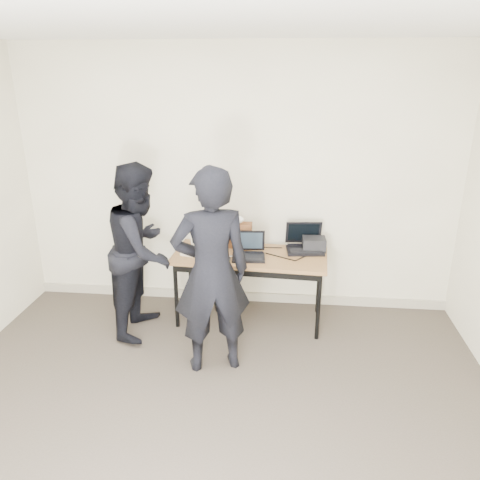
# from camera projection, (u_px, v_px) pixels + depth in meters

# --- Properties ---
(room) EXTENTS (4.60, 4.60, 2.80)m
(room) POSITION_uv_depth(u_px,v_px,m) (195.00, 270.00, 2.69)
(room) COLOR #403831
(room) RESTS_ON ground
(desk) EXTENTS (1.54, 0.74, 0.72)m
(desk) POSITION_uv_depth(u_px,v_px,m) (250.00, 260.00, 4.61)
(desk) COLOR brown
(desk) RESTS_ON ground
(laptop_beige) EXTENTS (0.33, 0.32, 0.22)m
(laptop_beige) POSITION_uv_depth(u_px,v_px,m) (199.00, 248.00, 4.63)
(laptop_beige) COLOR beige
(laptop_beige) RESTS_ON desk
(laptop_center) EXTENTS (0.34, 0.32, 0.24)m
(laptop_center) POSITION_uv_depth(u_px,v_px,m) (249.00, 251.00, 4.53)
(laptop_center) COLOR black
(laptop_center) RESTS_ON desk
(laptop_right) EXTENTS (0.39, 0.38, 0.27)m
(laptop_right) POSITION_uv_depth(u_px,v_px,m) (304.00, 244.00, 4.70)
(laptop_right) COLOR black
(laptop_right) RESTS_ON desk
(leather_satchel) EXTENTS (0.36, 0.18, 0.25)m
(leather_satchel) POSITION_uv_depth(u_px,v_px,m) (234.00, 234.00, 4.77)
(leather_satchel) COLOR #5C3318
(leather_satchel) RESTS_ON desk
(tissue) EXTENTS (0.14, 0.11, 0.08)m
(tissue) POSITION_uv_depth(u_px,v_px,m) (237.00, 220.00, 4.72)
(tissue) COLOR white
(tissue) RESTS_ON leather_satchel
(equipment_box) EXTENTS (0.23, 0.20, 0.13)m
(equipment_box) POSITION_uv_depth(u_px,v_px,m) (314.00, 244.00, 4.68)
(equipment_box) COLOR black
(equipment_box) RESTS_ON desk
(power_brick) EXTENTS (0.09, 0.06, 0.03)m
(power_brick) POSITION_uv_depth(u_px,v_px,m) (225.00, 259.00, 4.44)
(power_brick) COLOR black
(power_brick) RESTS_ON desk
(cables) EXTENTS (0.97, 0.36, 0.01)m
(cables) POSITION_uv_depth(u_px,v_px,m) (270.00, 255.00, 4.58)
(cables) COLOR black
(cables) RESTS_ON desk
(person_typist) EXTENTS (0.74, 0.60, 1.77)m
(person_typist) POSITION_uv_depth(u_px,v_px,m) (211.00, 272.00, 3.79)
(person_typist) COLOR black
(person_typist) RESTS_ON ground
(person_observer) EXTENTS (0.68, 0.85, 1.66)m
(person_observer) POSITION_uv_depth(u_px,v_px,m) (141.00, 250.00, 4.41)
(person_observer) COLOR black
(person_observer) RESTS_ON ground
(baseboard) EXTENTS (4.50, 0.03, 0.10)m
(baseboard) POSITION_uv_depth(u_px,v_px,m) (237.00, 296.00, 5.22)
(baseboard) COLOR #A49C88
(baseboard) RESTS_ON ground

